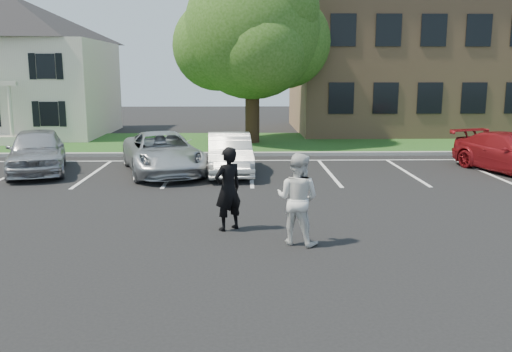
% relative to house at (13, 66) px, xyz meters
% --- Properties ---
extents(ground_plane, '(90.00, 90.00, 0.00)m').
position_rel_house_xyz_m(ground_plane, '(13.00, -19.97, -3.83)').
color(ground_plane, black).
rests_on(ground_plane, ground).
extents(curb, '(40.00, 0.30, 0.15)m').
position_rel_house_xyz_m(curb, '(13.00, -7.97, -3.75)').
color(curb, gray).
rests_on(curb, ground).
extents(grass_strip, '(44.00, 8.00, 0.08)m').
position_rel_house_xyz_m(grass_strip, '(13.00, -3.97, -3.79)').
color(grass_strip, '#174516').
rests_on(grass_strip, ground).
extents(stall_lines, '(34.00, 5.36, 0.01)m').
position_rel_house_xyz_m(stall_lines, '(14.40, -11.02, -3.82)').
color(stall_lines, silver).
rests_on(stall_lines, ground).
extents(house, '(10.30, 9.22, 7.60)m').
position_rel_house_xyz_m(house, '(0.00, 0.00, 0.00)').
color(house, beige).
rests_on(house, ground).
extents(office_building, '(22.40, 10.40, 8.30)m').
position_rel_house_xyz_m(office_building, '(27.00, 2.02, 0.33)').
color(office_building, '#A57C58').
rests_on(office_building, ground).
extents(tree, '(7.80, 7.20, 8.80)m').
position_rel_house_xyz_m(tree, '(13.29, -4.01, 1.52)').
color(tree, black).
rests_on(tree, ground).
extents(man_black_suit, '(0.83, 0.78, 1.91)m').
position_rel_house_xyz_m(man_black_suit, '(12.37, -18.98, -2.87)').
color(man_black_suit, black).
rests_on(man_black_suit, ground).
extents(man_white_shirt, '(1.17, 1.08, 1.93)m').
position_rel_house_xyz_m(man_white_shirt, '(13.84, -20.03, -2.87)').
color(man_white_shirt, silver).
rests_on(man_white_shirt, ground).
extents(car_silver_west, '(3.13, 5.00, 1.59)m').
position_rel_house_xyz_m(car_silver_west, '(5.38, -11.69, -3.04)').
color(car_silver_west, '#ABABB0').
rests_on(car_silver_west, ground).
extents(car_silver_minivan, '(3.81, 5.67, 1.44)m').
position_rel_house_xyz_m(car_silver_minivan, '(9.86, -11.87, -3.11)').
color(car_silver_minivan, '#B4B7BC').
rests_on(car_silver_minivan, ground).
extents(car_white_sedan, '(1.75, 4.35, 1.41)m').
position_rel_house_xyz_m(car_white_sedan, '(12.24, -12.01, -3.13)').
color(car_white_sedan, silver).
rests_on(car_white_sedan, ground).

